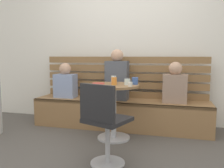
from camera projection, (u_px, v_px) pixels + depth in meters
ground at (95, 160)px, 2.55m from camera, size 8.00×8.00×0.00m
back_wall at (126, 36)px, 3.96m from camera, size 5.20×0.10×2.90m
booth_bench at (120, 114)px, 3.68m from camera, size 2.70×0.52×0.44m
booth_backrest at (123, 77)px, 3.84m from camera, size 2.65×0.04×0.66m
cafe_table at (114, 101)px, 3.15m from camera, size 0.68×0.68×0.74m
white_chair at (104, 122)px, 2.36m from camera, size 0.51×0.51×0.85m
person_adult at (117, 77)px, 3.63m from camera, size 0.34×0.22×0.78m
person_child_left at (175, 85)px, 3.41m from camera, size 0.34×0.22×0.59m
person_child_middle at (65, 83)px, 3.85m from camera, size 0.34×0.22×0.56m
cup_glass_short at (127, 82)px, 3.07m from camera, size 0.08×0.08×0.08m
cup_espresso_small at (130, 84)px, 2.91m from camera, size 0.06×0.06×0.05m
cup_tumbler_orange at (114, 81)px, 3.08m from camera, size 0.07×0.07×0.10m
cup_mug_blue at (135, 81)px, 3.12m from camera, size 0.08×0.08×0.09m
cup_water_clear at (114, 80)px, 3.18m from camera, size 0.07×0.07×0.11m
plate_small at (98, 83)px, 3.20m from camera, size 0.17×0.17×0.01m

